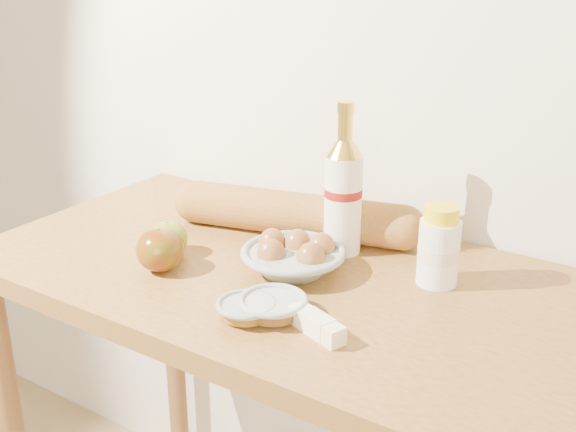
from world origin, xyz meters
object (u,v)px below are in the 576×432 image
object	(u,v)px
table	(297,334)
bourbon_bottle	(343,193)
egg_bowl	(294,256)
baguette	(294,214)
cream_bottle	(439,248)

from	to	relation	value
table	bourbon_bottle	world-z (taller)	bourbon_bottle
egg_bowl	baguette	bearing A→B (deg)	122.50
bourbon_bottle	egg_bowl	bearing A→B (deg)	-122.98
cream_bottle	baguette	size ratio (longest dim) A/B	0.27
baguette	cream_bottle	bearing A→B (deg)	-22.34
egg_bowl	baguette	size ratio (longest dim) A/B	0.46
table	baguette	bearing A→B (deg)	124.63
bourbon_bottle	baguette	bearing A→B (deg)	151.59
cream_bottle	bourbon_bottle	bearing A→B (deg)	-173.24
cream_bottle	egg_bowl	world-z (taller)	cream_bottle
egg_bowl	bourbon_bottle	bearing A→B (deg)	76.00
baguette	bourbon_bottle	bearing A→B (deg)	-23.50
table	egg_bowl	xyz separation A→B (m)	(-0.01, 0.01, 0.15)
table	egg_bowl	world-z (taller)	egg_bowl
bourbon_bottle	cream_bottle	bearing A→B (deg)	-26.55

